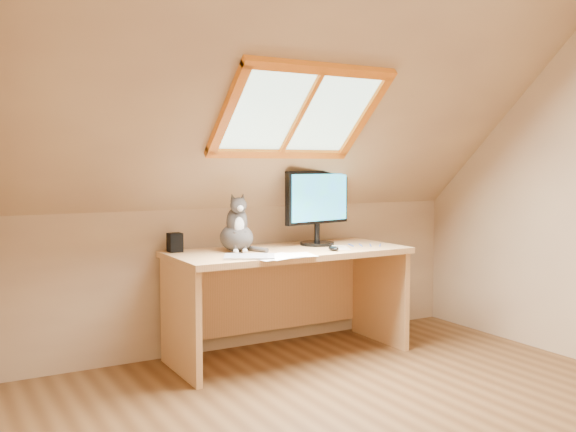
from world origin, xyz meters
TOP-DOWN VIEW (x-y plane):
  - ground at (0.00, 0.00)m, footprint 3.50×3.50m
  - room_shell at (0.00, -0.09)m, footprint 3.52×3.52m
  - desk at (0.11, 1.45)m, footprint 1.61×0.70m
  - monitor at (0.40, 1.47)m, footprint 0.57×0.24m
  - cat at (-0.24, 1.45)m, footprint 0.25×0.29m
  - desk_speaker at (-0.60, 1.63)m, footprint 0.09×0.09m
  - graphics_tablet at (-0.29, 1.16)m, footprint 0.37×0.34m
  - mouse at (0.34, 1.17)m, footprint 0.06×0.10m
  - papers at (-0.06, 1.12)m, footprint 0.35×0.30m
  - cables at (0.59, 1.26)m, footprint 0.51×0.26m

SIDE VIEW (x-z plane):
  - ground at x=0.00m, z-range 0.00..0.00m
  - desk at x=0.11m, z-range 0.14..0.88m
  - papers at x=-0.06m, z-range 0.73..0.74m
  - cables at x=0.59m, z-range 0.73..0.74m
  - graphics_tablet at x=-0.29m, z-range 0.73..0.75m
  - mouse at x=0.34m, z-range 0.73..0.76m
  - desk_speaker at x=-0.60m, z-range 0.73..0.86m
  - cat at x=-0.24m, z-range 0.68..1.07m
  - monitor at x=0.40m, z-range 0.77..1.30m
  - room_shell at x=0.00m, z-range 0.23..2.64m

